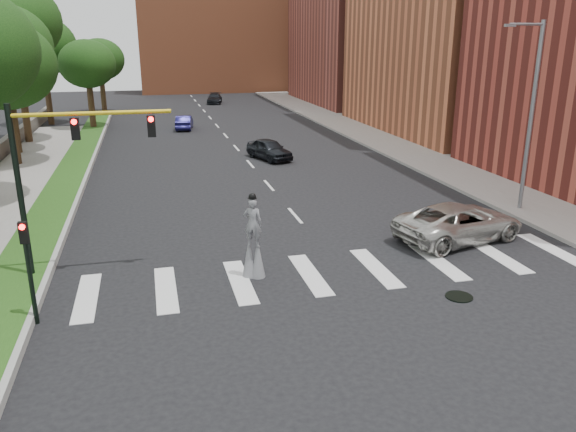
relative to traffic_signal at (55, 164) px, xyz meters
The scene contains 21 objects.
ground_plane 11.04m from the traffic_signal, 17.05° to the right, with size 160.00×160.00×0.00m, color black.
grass_median 17.56m from the traffic_signal, 95.77° to the left, with size 2.00×60.00×0.25m, color #1E4614.
median_curb 17.48m from the traffic_signal, 92.25° to the left, with size 0.20×60.00×0.28m, color #999893.
sidewalk_right 31.58m from the traffic_signal, 44.64° to the left, with size 5.00×90.00×0.18m, color gray.
manhole 14.33m from the traffic_signal, 21.36° to the right, with size 0.90×0.90×0.04m, color black.
building_far 60.38m from the traffic_signal, 58.07° to the left, with size 16.00×22.00×20.00m, color brown.
building_backdrop 76.80m from the traffic_signal, 78.12° to the left, with size 26.00×14.00×18.00m, color #C1633C.
streetlight 20.91m from the traffic_signal, ahead, with size 2.05×0.20×9.00m.
traffic_signal is the anchor object (origin of this frame).
secondary_signal 4.17m from the traffic_signal, 98.43° to the right, with size 0.25×0.21×3.23m.
stilt_performer 7.29m from the traffic_signal, 14.37° to the right, with size 0.81×0.65×3.13m.
suv_crossing 16.00m from the traffic_signal, ahead, with size 2.64×5.72×1.59m, color #BAB7B0.
car_near 21.74m from the traffic_signal, 58.01° to the left, with size 1.70×4.22×1.44m, color black.
car_mid 34.32m from the traffic_signal, 78.94° to the left, with size 1.38×3.96×1.30m, color #191750.
car_far 56.08m from the traffic_signal, 77.65° to the left, with size 1.80×4.42×1.28m, color black.
tree_3 20.98m from the traffic_signal, 105.21° to the left, with size 6.63×6.63×9.39m.
tree_4 30.08m from the traffic_signal, 102.17° to the left, with size 7.25×7.25×12.51m.
tree_5 40.47m from the traffic_signal, 98.65° to the left, with size 6.47×6.47×10.24m.
tree_6 35.77m from the traffic_signal, 92.83° to the left, with size 5.11×5.11×8.13m.
tree_7 48.35m from the traffic_signal, 91.75° to the left, with size 5.42×5.42×8.20m.
tree_8 25.28m from the traffic_signal, 104.31° to the left, with size 6.72×6.72×10.53m.
Camera 1 is at (-6.64, -17.04, 8.23)m, focal length 35.00 mm.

